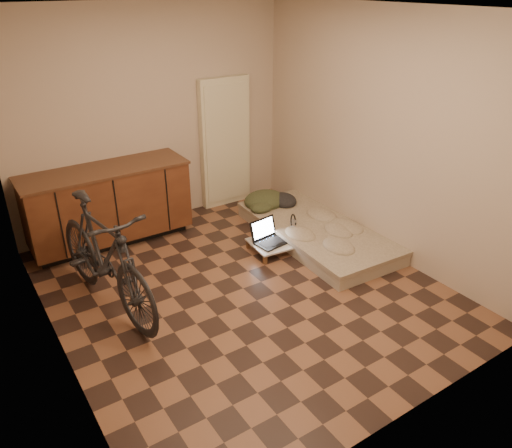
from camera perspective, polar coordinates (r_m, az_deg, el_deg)
room_shell at (r=4.47m, az=-1.68°, el=6.60°), size 3.50×4.00×2.60m
cabinets at (r=5.96m, az=-16.53°, el=2.09°), size 1.84×0.62×0.91m
appliance_panel at (r=6.66m, az=-3.55°, el=9.22°), size 0.70×0.10×1.70m
bicycle at (r=4.71m, az=-17.02°, el=-3.03°), size 0.79×1.89×1.19m
futon at (r=5.98m, az=6.91°, el=-0.87°), size 1.10×2.13×0.18m
clothing_pile at (r=6.41m, az=1.58°, el=3.31°), size 0.61×0.52×0.24m
headphones at (r=5.84m, az=4.29°, el=0.29°), size 0.29×0.29×0.14m
lap_desk at (r=5.71m, az=2.92°, el=-1.95°), size 0.75×0.52×0.12m
laptop at (r=5.64m, az=1.49°, el=-1.56°), size 0.39×0.36×0.24m
mouse at (r=5.82m, az=5.05°, el=-1.14°), size 0.07×0.10×0.03m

